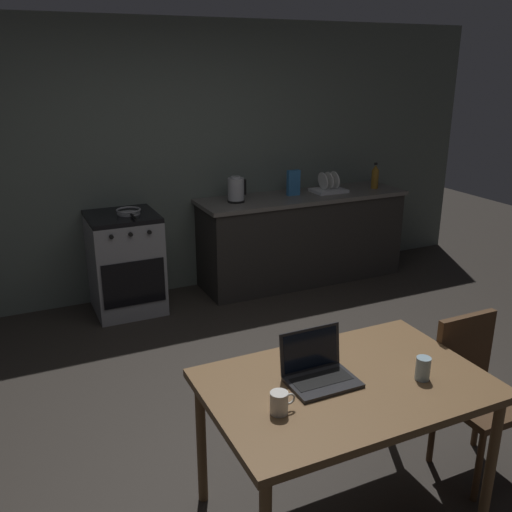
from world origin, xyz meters
TOP-DOWN VIEW (x-y plane):
  - ground_plane at (0.00, 0.00)m, footprint 12.00×12.00m
  - back_wall at (0.30, 2.53)m, footprint 6.40×0.10m
  - kitchen_counter at (1.35, 2.18)m, footprint 2.16×0.64m
  - stove_oven at (-0.47, 2.18)m, footprint 0.60×0.62m
  - dining_table at (-0.07, -0.76)m, footprint 1.32×0.86m
  - chair at (0.78, -0.75)m, footprint 0.40×0.40m
  - laptop at (-0.19, -0.69)m, footprint 0.32×0.25m
  - electric_kettle at (0.62, 2.18)m, footprint 0.18×0.16m
  - bottle at (2.19, 2.13)m, footprint 0.08×0.08m
  - frying_pan at (-0.41, 2.15)m, footprint 0.22×0.39m
  - coffee_mug at (-0.47, -0.85)m, footprint 0.12×0.08m
  - drinking_glass at (0.26, -0.89)m, footprint 0.07×0.07m
  - cereal_box at (1.25, 2.20)m, footprint 0.13×0.05m
  - dish_rack at (1.65, 2.18)m, footprint 0.34×0.26m

SIDE VIEW (x-z plane):
  - ground_plane at x=0.00m, z-range 0.00..0.00m
  - stove_oven at x=-0.47m, z-range 0.00..0.91m
  - kitchen_counter at x=1.35m, z-range 0.00..0.91m
  - chair at x=0.78m, z-range 0.06..0.94m
  - dining_table at x=-0.07m, z-range 0.31..1.06m
  - laptop at x=-0.19m, z-range 0.69..0.92m
  - coffee_mug at x=-0.47m, z-range 0.76..0.86m
  - drinking_glass at x=0.26m, z-range 0.76..0.87m
  - frying_pan at x=-0.41m, z-range 0.91..0.95m
  - dish_rack at x=1.65m, z-range 0.85..1.06m
  - electric_kettle at x=0.62m, z-range 0.90..1.15m
  - bottle at x=2.19m, z-range 0.90..1.17m
  - cereal_box at x=1.25m, z-range 0.91..1.16m
  - back_wall at x=0.30m, z-range 0.00..2.56m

